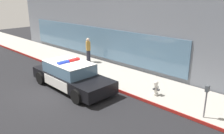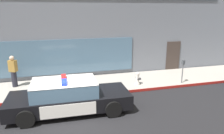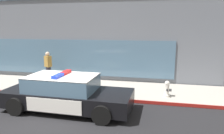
{
  "view_description": "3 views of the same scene",
  "coord_description": "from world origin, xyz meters",
  "px_view_note": "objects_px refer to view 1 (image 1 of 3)",
  "views": [
    {
      "loc": [
        9.5,
        -5.83,
        4.74
      ],
      "look_at": [
        2.2,
        1.72,
        1.35
      ],
      "focal_mm": 36.29,
      "sensor_mm": 36.0,
      "label": 1
    },
    {
      "loc": [
        -0.18,
        -7.72,
        4.21
      ],
      "look_at": [
        2.43,
        1.95,
        1.48
      ],
      "focal_mm": 33.88,
      "sensor_mm": 36.0,
      "label": 2
    },
    {
      "loc": [
        3.57,
        -6.48,
        3.19
      ],
      "look_at": [
        1.75,
        2.01,
        1.54
      ],
      "focal_mm": 33.12,
      "sensor_mm": 36.0,
      "label": 3
    }
  ],
  "objects_px": {
    "parking_meter": "(206,96)",
    "pedestrian_on_sidewalk": "(88,50)",
    "fire_hydrant": "(156,88)",
    "police_cruiser": "(71,75)"
  },
  "relations": [
    {
      "from": "fire_hydrant",
      "to": "pedestrian_on_sidewalk",
      "type": "xyz_separation_m",
      "value": [
        -6.58,
        1.42,
        0.51
      ]
    },
    {
      "from": "pedestrian_on_sidewalk",
      "to": "parking_meter",
      "type": "relative_size",
      "value": 1.28
    },
    {
      "from": "fire_hydrant",
      "to": "parking_meter",
      "type": "height_order",
      "value": "parking_meter"
    },
    {
      "from": "police_cruiser",
      "to": "pedestrian_on_sidewalk",
      "type": "relative_size",
      "value": 2.96
    },
    {
      "from": "fire_hydrant",
      "to": "parking_meter",
      "type": "distance_m",
      "value": 2.63
    },
    {
      "from": "police_cruiser",
      "to": "fire_hydrant",
      "type": "height_order",
      "value": "police_cruiser"
    },
    {
      "from": "fire_hydrant",
      "to": "pedestrian_on_sidewalk",
      "type": "relative_size",
      "value": 0.42
    },
    {
      "from": "police_cruiser",
      "to": "fire_hydrant",
      "type": "xyz_separation_m",
      "value": [
        3.93,
        2.02,
        -0.18
      ]
    },
    {
      "from": "parking_meter",
      "to": "pedestrian_on_sidewalk",
      "type": "bearing_deg",
      "value": 168.44
    },
    {
      "from": "fire_hydrant",
      "to": "pedestrian_on_sidewalk",
      "type": "bearing_deg",
      "value": 167.86
    }
  ]
}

